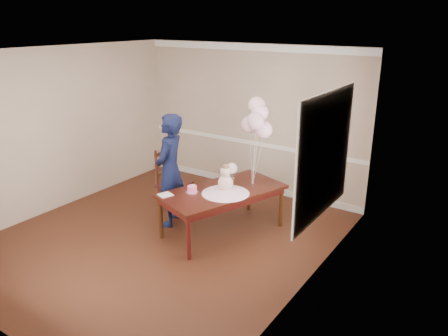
% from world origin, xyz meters
% --- Properties ---
extents(floor, '(4.50, 5.00, 0.00)m').
position_xyz_m(floor, '(0.00, 0.00, 0.00)').
color(floor, black).
rests_on(floor, ground).
extents(ceiling, '(4.50, 5.00, 0.02)m').
position_xyz_m(ceiling, '(0.00, 0.00, 2.70)').
color(ceiling, white).
rests_on(ceiling, wall_back).
extents(wall_back, '(4.50, 0.02, 2.70)m').
position_xyz_m(wall_back, '(0.00, 2.50, 1.35)').
color(wall_back, tan).
rests_on(wall_back, floor).
extents(wall_left, '(0.02, 5.00, 2.70)m').
position_xyz_m(wall_left, '(-2.25, 0.00, 1.35)').
color(wall_left, tan).
rests_on(wall_left, floor).
extents(wall_right, '(0.02, 5.00, 2.70)m').
position_xyz_m(wall_right, '(2.25, 0.00, 1.35)').
color(wall_right, tan).
rests_on(wall_right, floor).
extents(chair_rail_trim, '(4.50, 0.02, 0.07)m').
position_xyz_m(chair_rail_trim, '(0.00, 2.49, 0.90)').
color(chair_rail_trim, white).
rests_on(chair_rail_trim, wall_back).
extents(crown_molding, '(4.50, 0.02, 0.12)m').
position_xyz_m(crown_molding, '(0.00, 2.49, 2.63)').
color(crown_molding, white).
rests_on(crown_molding, wall_back).
extents(baseboard_trim, '(4.50, 0.02, 0.12)m').
position_xyz_m(baseboard_trim, '(0.00, 2.49, 0.06)').
color(baseboard_trim, silver).
rests_on(baseboard_trim, floor).
extents(window_frame, '(0.02, 1.66, 1.56)m').
position_xyz_m(window_frame, '(2.23, 0.50, 1.55)').
color(window_frame, white).
rests_on(window_frame, wall_right).
extents(window_blinds, '(0.01, 1.50, 1.40)m').
position_xyz_m(window_blinds, '(2.21, 0.50, 1.55)').
color(window_blinds, white).
rests_on(window_blinds, wall_right).
extents(dining_table_top, '(1.49, 2.05, 0.05)m').
position_xyz_m(dining_table_top, '(0.63, 0.67, 0.67)').
color(dining_table_top, black).
rests_on(dining_table_top, table_leg_fl).
extents(table_apron, '(1.37, 1.93, 0.09)m').
position_xyz_m(table_apron, '(0.63, 0.67, 0.60)').
color(table_apron, black).
rests_on(table_apron, table_leg_fl).
extents(table_leg_fl, '(0.08, 0.08, 0.65)m').
position_xyz_m(table_leg_fl, '(-0.02, -0.00, 0.32)').
color(table_leg_fl, black).
rests_on(table_leg_fl, floor).
extents(table_leg_fr, '(0.08, 0.08, 0.65)m').
position_xyz_m(table_leg_fr, '(0.71, -0.26, 0.32)').
color(table_leg_fr, black).
rests_on(table_leg_fr, floor).
extents(table_leg_bl, '(0.08, 0.08, 0.65)m').
position_xyz_m(table_leg_bl, '(0.54, 1.60, 0.32)').
color(table_leg_bl, black).
rests_on(table_leg_bl, floor).
extents(table_leg_br, '(0.08, 0.08, 0.65)m').
position_xyz_m(table_leg_br, '(1.27, 1.34, 0.32)').
color(table_leg_br, black).
rests_on(table_leg_br, floor).
extents(baby_skirt, '(0.90, 0.90, 0.09)m').
position_xyz_m(baby_skirt, '(0.74, 0.58, 0.74)').
color(baby_skirt, '#FEBBDC').
rests_on(baby_skirt, dining_table_top).
extents(baby_torso, '(0.22, 0.22, 0.22)m').
position_xyz_m(baby_torso, '(0.74, 0.58, 0.86)').
color(baby_torso, pink).
rests_on(baby_torso, baby_skirt).
extents(baby_head, '(0.16, 0.16, 0.16)m').
position_xyz_m(baby_head, '(0.74, 0.58, 1.03)').
color(baby_head, beige).
rests_on(baby_head, baby_torso).
extents(baby_hair, '(0.11, 0.11, 0.11)m').
position_xyz_m(baby_hair, '(0.74, 0.58, 1.09)').
color(baby_hair, brown).
rests_on(baby_hair, baby_head).
extents(cake_platter, '(0.26, 0.26, 0.01)m').
position_xyz_m(cake_platter, '(0.31, 0.34, 0.70)').
color(cake_platter, silver).
rests_on(cake_platter, dining_table_top).
extents(birthday_cake, '(0.18, 0.18, 0.09)m').
position_xyz_m(birthday_cake, '(0.31, 0.34, 0.75)').
color(birthday_cake, '#FB4F93').
rests_on(birthday_cake, cake_platter).
extents(cake_flower_a, '(0.03, 0.03, 0.03)m').
position_xyz_m(cake_flower_a, '(0.31, 0.34, 0.81)').
color(cake_flower_a, white).
rests_on(cake_flower_a, birthday_cake).
extents(cake_flower_b, '(0.03, 0.03, 0.03)m').
position_xyz_m(cake_flower_b, '(0.35, 0.35, 0.81)').
color(cake_flower_b, silver).
rests_on(cake_flower_b, birthday_cake).
extents(rose_vase_near, '(0.12, 0.12, 0.15)m').
position_xyz_m(rose_vase_near, '(0.59, 0.98, 0.77)').
color(rose_vase_near, silver).
rests_on(rose_vase_near, dining_table_top).
extents(roses_near, '(0.18, 0.18, 0.18)m').
position_xyz_m(roses_near, '(0.59, 0.98, 0.93)').
color(roses_near, beige).
rests_on(roses_near, rose_vase_near).
extents(napkin, '(0.24, 0.24, 0.01)m').
position_xyz_m(napkin, '(0.06, 0.04, 0.70)').
color(napkin, silver).
rests_on(napkin, dining_table_top).
extents(balloon_weight, '(0.05, 0.05, 0.02)m').
position_xyz_m(balloon_weight, '(0.88, 1.12, 0.70)').
color(balloon_weight, silver).
rests_on(balloon_weight, dining_table_top).
extents(balloon_a, '(0.26, 0.26, 0.26)m').
position_xyz_m(balloon_a, '(0.80, 1.15, 1.61)').
color(balloon_a, '#DB9BAE').
rests_on(balloon_a, balloon_ribbon_a).
extents(balloon_b, '(0.26, 0.26, 0.26)m').
position_xyz_m(balloon_b, '(0.95, 1.04, 1.71)').
color(balloon_b, '#E09FBB').
rests_on(balloon_b, balloon_ribbon_b).
extents(balloon_c, '(0.26, 0.26, 0.26)m').
position_xyz_m(balloon_c, '(0.93, 1.20, 1.80)').
color(balloon_c, '#FFB4D9').
rests_on(balloon_c, balloon_ribbon_c).
extents(balloon_d, '(0.26, 0.26, 0.26)m').
position_xyz_m(balloon_d, '(0.85, 1.25, 1.89)').
color(balloon_d, '#FDB3C3').
rests_on(balloon_d, balloon_ribbon_d).
extents(balloon_e, '(0.26, 0.26, 0.26)m').
position_xyz_m(balloon_e, '(1.04, 1.14, 1.57)').
color(balloon_e, '#E4A1B7').
rests_on(balloon_e, balloon_ribbon_e).
extents(balloon_ribbon_a, '(0.08, 0.03, 0.77)m').
position_xyz_m(balloon_ribbon_a, '(0.84, 1.13, 1.09)').
color(balloon_ribbon_a, silver).
rests_on(balloon_ribbon_a, balloon_weight).
extents(balloon_ribbon_b, '(0.07, 0.08, 0.86)m').
position_xyz_m(balloon_ribbon_b, '(0.92, 1.08, 1.13)').
color(balloon_ribbon_b, white).
rests_on(balloon_ribbon_b, balloon_weight).
extents(balloon_ribbon_c, '(0.05, 0.08, 0.96)m').
position_xyz_m(balloon_ribbon_c, '(0.91, 1.16, 1.18)').
color(balloon_ribbon_c, white).
rests_on(balloon_ribbon_c, balloon_weight).
extents(balloon_ribbon_d, '(0.04, 0.12, 1.05)m').
position_xyz_m(balloon_ribbon_d, '(0.87, 1.18, 1.23)').
color(balloon_ribbon_d, white).
rests_on(balloon_ribbon_d, balloon_weight).
extents(balloon_ribbon_e, '(0.14, 0.02, 0.72)m').
position_xyz_m(balloon_ribbon_e, '(0.96, 1.13, 1.07)').
color(balloon_ribbon_e, white).
rests_on(balloon_ribbon_e, balloon_weight).
extents(dining_chair_seat, '(0.51, 0.51, 0.05)m').
position_xyz_m(dining_chair_seat, '(-0.46, 0.85, 0.48)').
color(dining_chair_seat, black).
rests_on(dining_chair_seat, chair_leg_fl).
extents(chair_leg_fl, '(0.05, 0.05, 0.46)m').
position_xyz_m(chair_leg_fl, '(-0.64, 0.65, 0.23)').
color(chair_leg_fl, '#3D1910').
rests_on(chair_leg_fl, floor).
extents(chair_leg_fr, '(0.05, 0.05, 0.46)m').
position_xyz_m(chair_leg_fr, '(-0.25, 0.68, 0.23)').
color(chair_leg_fr, '#3E1A10').
rests_on(chair_leg_fr, floor).
extents(chair_leg_bl, '(0.05, 0.05, 0.46)m').
position_xyz_m(chair_leg_bl, '(-0.67, 1.03, 0.23)').
color(chair_leg_bl, '#3E1E10').
rests_on(chair_leg_bl, floor).
extents(chair_leg_br, '(0.05, 0.05, 0.46)m').
position_xyz_m(chair_leg_br, '(-0.29, 1.06, 0.23)').
color(chair_leg_br, '#36170E').
rests_on(chair_leg_br, floor).
extents(chair_back_post_l, '(0.05, 0.05, 0.60)m').
position_xyz_m(chair_back_post_l, '(-0.66, 0.64, 0.79)').
color(chair_back_post_l, '#39160F').
rests_on(chair_back_post_l, dining_chair_seat).
extents(chair_back_post_r, '(0.05, 0.05, 0.60)m').
position_xyz_m(chair_back_post_r, '(-0.69, 1.03, 0.79)').
color(chair_back_post_r, '#351B0E').
rests_on(chair_back_post_r, dining_chair_seat).
extents(chair_slat_low, '(0.07, 0.43, 0.05)m').
position_xyz_m(chair_slat_low, '(-0.68, 0.84, 0.66)').
color(chair_slat_low, '#3D2310').
rests_on(chair_slat_low, dining_chair_seat).
extents(chair_slat_mid, '(0.07, 0.43, 0.05)m').
position_xyz_m(chair_slat_mid, '(-0.68, 0.84, 0.84)').
color(chair_slat_mid, '#38160F').
rests_on(chair_slat_mid, dining_chair_seat).
extents(chair_slat_top, '(0.07, 0.43, 0.05)m').
position_xyz_m(chair_slat_top, '(-0.68, 0.84, 1.01)').
color(chair_slat_top, '#39180F').
rests_on(chair_slat_top, dining_chair_seat).
extents(woman, '(0.59, 0.74, 1.78)m').
position_xyz_m(woman, '(-0.22, 0.48, 0.89)').
color(woman, black).
rests_on(woman, floor).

